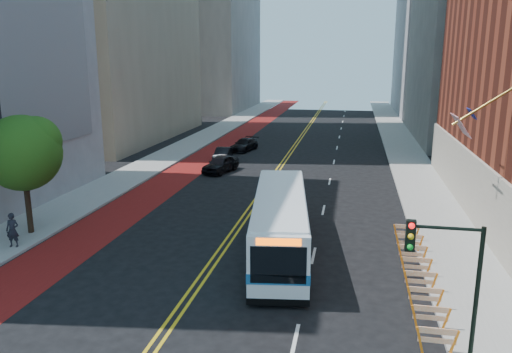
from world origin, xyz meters
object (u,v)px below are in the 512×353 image
object	(u,v)px
car_b	(223,154)
car_c	(244,145)
street_tree	(24,150)
traffic_signal	(447,271)
transit_bus	(280,223)
car_a	(221,164)
pedestrian	(13,230)

from	to	relation	value
car_b	car_c	world-z (taller)	car_c
street_tree	traffic_signal	world-z (taller)	street_tree
car_c	traffic_signal	bearing A→B (deg)	-56.18
street_tree	transit_bus	world-z (taller)	street_tree
transit_bus	street_tree	bearing A→B (deg)	171.76
car_a	car_b	bearing A→B (deg)	117.41
traffic_signal	car_a	distance (m)	30.79
traffic_signal	pedestrian	size ratio (longest dim) A/B	2.78
car_b	car_a	bearing A→B (deg)	-80.19
street_tree	car_c	bearing A→B (deg)	77.63
traffic_signal	pedestrian	distance (m)	21.64
street_tree	traffic_signal	bearing A→B (deg)	-24.82
car_b	street_tree	bearing A→B (deg)	-106.06
traffic_signal	car_c	distance (m)	40.54
street_tree	traffic_signal	xyz separation A→B (m)	(20.66, -9.55, -1.19)
traffic_signal	car_c	size ratio (longest dim) A/B	1.13
traffic_signal	car_b	size ratio (longest dim) A/B	1.31
traffic_signal	car_b	distance (m)	35.66
pedestrian	street_tree	bearing A→B (deg)	91.91
traffic_signal	pedestrian	xyz separation A→B (m)	(-20.18, 7.33, -2.66)
transit_bus	car_a	xyz separation A→B (m)	(-7.92, 17.71, -0.92)
car_b	pedestrian	world-z (taller)	pedestrian
street_tree	car_a	size ratio (longest dim) A/B	1.53
traffic_signal	car_b	xyz separation A→B (m)	(-15.36, 32.03, -3.09)
street_tree	traffic_signal	size ratio (longest dim) A/B	1.32
traffic_signal	car_c	world-z (taller)	traffic_signal
car_c	pedestrian	size ratio (longest dim) A/B	2.46
car_a	pedestrian	xyz separation A→B (m)	(-5.92, -19.80, 0.32)
street_tree	car_c	world-z (taller)	street_tree
traffic_signal	car_a	size ratio (longest dim) A/B	1.16
street_tree	transit_bus	bearing A→B (deg)	-0.55
pedestrian	transit_bus	bearing A→B (deg)	-1.49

